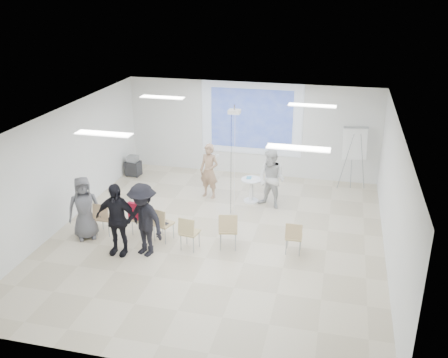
% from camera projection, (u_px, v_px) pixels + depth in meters
% --- Properties ---
extents(floor, '(8.00, 9.00, 0.10)m').
position_uv_depth(floor, '(216.00, 239.00, 12.33)').
color(floor, beige).
rests_on(floor, ground).
extents(ceiling, '(8.00, 9.00, 0.10)m').
position_uv_depth(ceiling, '(216.00, 118.00, 11.17)').
color(ceiling, white).
rests_on(ceiling, wall_back).
extents(wall_back, '(8.00, 0.10, 3.00)m').
position_uv_depth(wall_back, '(252.00, 129.00, 15.85)').
color(wall_back, silver).
rests_on(wall_back, floor).
extents(wall_left, '(0.10, 9.00, 3.00)m').
position_uv_depth(wall_left, '(61.00, 167.00, 12.63)').
color(wall_left, silver).
rests_on(wall_left, floor).
extents(wall_right, '(0.10, 9.00, 3.00)m').
position_uv_depth(wall_right, '(396.00, 198.00, 10.87)').
color(wall_right, silver).
rests_on(wall_right, floor).
extents(projection_halo, '(3.20, 0.01, 2.30)m').
position_uv_depth(projection_halo, '(251.00, 119.00, 15.66)').
color(projection_halo, silver).
rests_on(projection_halo, wall_back).
extents(projection_image, '(2.60, 0.01, 1.90)m').
position_uv_depth(projection_image, '(251.00, 119.00, 15.65)').
color(projection_image, '#2E469E').
rests_on(projection_image, wall_back).
extents(pedestal_table, '(0.64, 0.64, 0.72)m').
position_uv_depth(pedestal_table, '(251.00, 189.00, 14.15)').
color(pedestal_table, white).
rests_on(pedestal_table, floor).
extents(player_left, '(0.76, 0.62, 1.82)m').
position_uv_depth(player_left, '(209.00, 168.00, 14.29)').
color(player_left, tan).
rests_on(player_left, floor).
extents(player_right, '(1.10, 1.00, 1.85)m').
position_uv_depth(player_right, '(272.00, 176.00, 13.64)').
color(player_right, silver).
rests_on(player_right, floor).
extents(controller_left, '(0.07, 0.12, 0.04)m').
position_uv_depth(controller_left, '(217.00, 156.00, 14.37)').
color(controller_left, white).
rests_on(controller_left, player_left).
extents(controller_right, '(0.08, 0.12, 0.04)m').
position_uv_depth(controller_right, '(267.00, 161.00, 13.78)').
color(controller_right, white).
rests_on(controller_right, player_right).
extents(chair_far_left, '(0.41, 0.44, 0.87)m').
position_uv_depth(chair_far_left, '(103.00, 216.00, 12.27)').
color(chair_far_left, tan).
rests_on(chair_far_left, floor).
extents(chair_left_mid, '(0.46, 0.48, 0.82)m').
position_uv_depth(chair_left_mid, '(139.00, 217.00, 12.26)').
color(chair_left_mid, tan).
rests_on(chair_left_mid, floor).
extents(chair_left_inner, '(0.52, 0.54, 0.87)m').
position_uv_depth(chair_left_inner, '(161.00, 222.00, 11.96)').
color(chair_left_inner, tan).
rests_on(chair_left_inner, floor).
extents(chair_center, '(0.45, 0.48, 0.85)m').
position_uv_depth(chair_center, '(188.00, 231.00, 11.57)').
color(chair_center, tan).
rests_on(chair_center, floor).
extents(chair_right_inner, '(0.53, 0.55, 0.94)m').
position_uv_depth(chair_right_inner, '(228.00, 228.00, 11.60)').
color(chair_right_inner, tan).
rests_on(chair_right_inner, floor).
extents(chair_right_far, '(0.39, 0.42, 0.82)m').
position_uv_depth(chair_right_far, '(294.00, 235.00, 11.41)').
color(chair_right_far, tan).
rests_on(chair_right_far, floor).
extents(red_jacket, '(0.46, 0.19, 0.43)m').
position_uv_depth(red_jacket, '(136.00, 211.00, 12.03)').
color(red_jacket, '#AA142C').
rests_on(red_jacket, chair_left_mid).
extents(laptop, '(0.37, 0.32, 0.03)m').
position_uv_depth(laptop, '(164.00, 222.00, 12.06)').
color(laptop, black).
rests_on(laptop, chair_left_inner).
extents(audience_left, '(1.19, 0.74, 2.00)m').
position_uv_depth(audience_left, '(116.00, 214.00, 11.26)').
color(audience_left, black).
rests_on(audience_left, floor).
extents(audience_mid, '(1.46, 1.15, 1.98)m').
position_uv_depth(audience_mid, '(143.00, 215.00, 11.22)').
color(audience_mid, black).
rests_on(audience_mid, floor).
extents(audience_outer, '(1.04, 0.95, 1.78)m').
position_uv_depth(audience_outer, '(84.00, 204.00, 12.01)').
color(audience_outer, '#5E5E63').
rests_on(audience_outer, floor).
extents(flipchart_easel, '(0.83, 0.64, 1.95)m').
position_uv_depth(flipchart_easel, '(355.00, 144.00, 14.66)').
color(flipchart_easel, '#95989D').
rests_on(flipchart_easel, floor).
extents(av_cart, '(0.48, 0.40, 0.68)m').
position_uv_depth(av_cart, '(133.00, 166.00, 16.08)').
color(av_cart, black).
rests_on(av_cart, floor).
extents(ceiling_projector, '(0.30, 0.25, 3.00)m').
position_uv_depth(ceiling_projector, '(234.00, 117.00, 12.63)').
color(ceiling_projector, white).
rests_on(ceiling_projector, ceiling).
extents(fluor_panel_nw, '(1.20, 0.30, 0.02)m').
position_uv_depth(fluor_panel_nw, '(162.00, 97.00, 13.44)').
color(fluor_panel_nw, white).
rests_on(fluor_panel_nw, ceiling).
extents(fluor_panel_ne, '(1.20, 0.30, 0.02)m').
position_uv_depth(fluor_panel_ne, '(312.00, 105.00, 12.57)').
color(fluor_panel_ne, white).
rests_on(fluor_panel_ne, ceiling).
extents(fluor_panel_sw, '(1.20, 0.30, 0.02)m').
position_uv_depth(fluor_panel_sw, '(104.00, 134.00, 10.28)').
color(fluor_panel_sw, white).
rests_on(fluor_panel_sw, ceiling).
extents(fluor_panel_se, '(1.20, 0.30, 0.02)m').
position_uv_depth(fluor_panel_se, '(298.00, 148.00, 9.41)').
color(fluor_panel_se, white).
rests_on(fluor_panel_se, ceiling).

